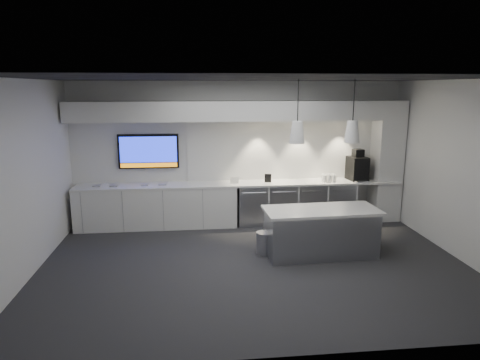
{
  "coord_description": "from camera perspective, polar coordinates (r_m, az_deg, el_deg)",
  "views": [
    {
      "loc": [
        -0.94,
        -6.56,
        2.88
      ],
      "look_at": [
        -0.12,
        1.1,
        1.2
      ],
      "focal_mm": 32.0,
      "sensor_mm": 36.0,
      "label": 1
    }
  ],
  "objects": [
    {
      "name": "wall_left",
      "position": [
        7.17,
        -26.87,
        -0.1
      ],
      "size": [
        0.0,
        7.0,
        7.0
      ],
      "primitive_type": "plane",
      "rotation": [
        1.57,
        0.0,
        1.57
      ],
      "color": "white",
      "rests_on": "floor"
    },
    {
      "name": "fridge_unit_d",
      "position": [
        9.58,
        12.88,
        -2.83
      ],
      "size": [
        0.6,
        0.61,
        0.85
      ],
      "primitive_type": "cube",
      "color": "#999BA2",
      "rests_on": "floor"
    },
    {
      "name": "fridge_unit_a",
      "position": [
        9.15,
        1.59,
        -3.23
      ],
      "size": [
        0.6,
        0.61,
        0.85
      ],
      "primitive_type": "cube",
      "color": "#999BA2",
      "rests_on": "floor"
    },
    {
      "name": "wall_right",
      "position": [
        8.04,
        27.54,
        1.05
      ],
      "size": [
        0.0,
        7.0,
        7.0
      ],
      "primitive_type": "plane",
      "rotation": [
        1.57,
        0.0,
        -1.57
      ],
      "color": "white",
      "rests_on": "floor"
    },
    {
      "name": "tray_d",
      "position": [
        8.96,
        -10.26,
        -0.55
      ],
      "size": [
        0.17,
        0.17,
        0.02
      ],
      "primitive_type": "cube",
      "rotation": [
        0.0,
        0.0,
        -0.05
      ],
      "color": "#A2A2A2",
      "rests_on": "back_counter"
    },
    {
      "name": "column",
      "position": [
        9.82,
        18.94,
        2.4
      ],
      "size": [
        0.55,
        0.55,
        2.6
      ],
      "primitive_type": "cube",
      "color": "white",
      "rests_on": "floor"
    },
    {
      "name": "backsplash",
      "position": [
        9.38,
        7.15,
        4.09
      ],
      "size": [
        4.6,
        0.03,
        1.3
      ],
      "primitive_type": "cube",
      "color": "white",
      "rests_on": "wall_back"
    },
    {
      "name": "fridge_unit_c",
      "position": [
        9.4,
        9.24,
        -2.97
      ],
      "size": [
        0.6,
        0.61,
        0.85
      ],
      "primitive_type": "cube",
      "color": "#999BA2",
      "rests_on": "floor"
    },
    {
      "name": "tray_c",
      "position": [
        8.98,
        -12.61,
        -0.62
      ],
      "size": [
        0.17,
        0.17,
        0.02
      ],
      "primitive_type": "cube",
      "rotation": [
        0.0,
        0.0,
        0.07
      ],
      "color": "#A2A2A2",
      "rests_on": "back_counter"
    },
    {
      "name": "island",
      "position": [
        7.59,
        10.7,
        -6.81
      ],
      "size": [
        1.99,
        0.92,
        0.83
      ],
      "rotation": [
        0.0,
        0.0,
        0.04
      ],
      "color": "#999BA2",
      "rests_on": "floor"
    },
    {
      "name": "wall_back",
      "position": [
        9.21,
        -0.19,
        3.72
      ],
      "size": [
        7.0,
        0.0,
        7.0
      ],
      "primitive_type": "plane",
      "rotation": [
        1.57,
        0.0,
        0.0
      ],
      "color": "white",
      "rests_on": "floor"
    },
    {
      "name": "tray_a",
      "position": [
        9.15,
        -18.53,
        -0.72
      ],
      "size": [
        0.17,
        0.17,
        0.02
      ],
      "primitive_type": "cube",
      "rotation": [
        0.0,
        0.0,
        -0.06
      ],
      "color": "#A2A2A2",
      "rests_on": "back_counter"
    },
    {
      "name": "coffee_machine",
      "position": [
        9.58,
        15.37,
        1.63
      ],
      "size": [
        0.41,
        0.57,
        0.67
      ],
      "rotation": [
        0.0,
        0.0,
        0.12
      ],
      "color": "black",
      "rests_on": "back_counter"
    },
    {
      "name": "bin",
      "position": [
        7.57,
        3.25,
        -8.41
      ],
      "size": [
        0.32,
        0.32,
        0.4
      ],
      "primitive_type": "cylinder",
      "rotation": [
        0.0,
        0.0,
        0.13
      ],
      "color": "#999BA2",
      "rests_on": "floor"
    },
    {
      "name": "sign_white",
      "position": [
        8.92,
        -0.74,
        -0.03
      ],
      "size": [
        0.18,
        0.05,
        0.14
      ],
      "primitive_type": "cube",
      "rotation": [
        0.0,
        0.0,
        0.18
      ],
      "color": "white",
      "rests_on": "back_counter"
    },
    {
      "name": "soffit",
      "position": [
        8.82,
        0.02,
        9.22
      ],
      "size": [
        6.9,
        0.6,
        0.4
      ],
      "primitive_type": "cube",
      "color": "white",
      "rests_on": "wall_back"
    },
    {
      "name": "sign_black",
      "position": [
        9.05,
        3.75,
        0.25
      ],
      "size": [
        0.14,
        0.05,
        0.18
      ],
      "primitive_type": "cube",
      "rotation": [
        0.0,
        0.0,
        -0.19
      ],
      "color": "black",
      "rests_on": "back_counter"
    },
    {
      "name": "wall_tv",
      "position": [
        9.15,
        -12.09,
        3.77
      ],
      "size": [
        1.25,
        0.07,
        0.72
      ],
      "color": "black",
      "rests_on": "wall_back"
    },
    {
      "name": "left_base_cabinets",
      "position": [
        9.11,
        -11.0,
        -3.5
      ],
      "size": [
        3.3,
        0.63,
        0.86
      ],
      "primitive_type": "cube",
      "color": "white",
      "rests_on": "floor"
    },
    {
      "name": "pendant_right",
      "position": [
        7.37,
        14.74,
        6.28
      ],
      "size": [
        0.25,
        0.25,
        1.06
      ],
      "color": "white",
      "rests_on": "ceiling"
    },
    {
      "name": "cup_cluster",
      "position": [
        9.28,
        11.77,
        0.25
      ],
      "size": [
        0.29,
        0.18,
        0.16
      ],
      "primitive_type": null,
      "color": "white",
      "rests_on": "back_counter"
    },
    {
      "name": "pendant_left",
      "position": [
        7.09,
        7.63,
        6.36
      ],
      "size": [
        0.25,
        0.25,
        1.06
      ],
      "color": "white",
      "rests_on": "ceiling"
    },
    {
      "name": "wall_front",
      "position": [
        4.39,
        6.63,
        -6.05
      ],
      "size": [
        7.0,
        0.0,
        7.0
      ],
      "primitive_type": "plane",
      "rotation": [
        -1.57,
        0.0,
        0.0
      ],
      "color": "white",
      "rests_on": "floor"
    },
    {
      "name": "back_counter",
      "position": [
        9.01,
        0.03,
        -0.49
      ],
      "size": [
        6.8,
        0.65,
        0.04
      ],
      "primitive_type": "cube",
      "color": "white",
      "rests_on": "left_base_cabinets"
    },
    {
      "name": "floor",
      "position": [
        7.22,
        1.92,
        -11.16
      ],
      "size": [
        7.0,
        7.0,
        0.0
      ],
      "primitive_type": "plane",
      "color": "#2A2A2C",
      "rests_on": "ground"
    },
    {
      "name": "tray_b",
      "position": [
        9.06,
        -16.46,
        -0.72
      ],
      "size": [
        0.17,
        0.17,
        0.02
      ],
      "primitive_type": "cube",
      "rotation": [
        0.0,
        0.0,
        0.04
      ],
      "color": "#A2A2A2",
      "rests_on": "back_counter"
    },
    {
      "name": "ceiling",
      "position": [
        6.63,
        2.11,
        13.37
      ],
      "size": [
        7.0,
        7.0,
        0.0
      ],
      "primitive_type": "plane",
      "rotation": [
        3.14,
        0.0,
        0.0
      ],
      "color": "black",
      "rests_on": "wall_back"
    },
    {
      "name": "fridge_unit_b",
      "position": [
        9.25,
        5.46,
        -3.11
      ],
      "size": [
        0.6,
        0.61,
        0.85
      ],
      "primitive_type": "cube",
      "color": "#999BA2",
      "rests_on": "floor"
    }
  ]
}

